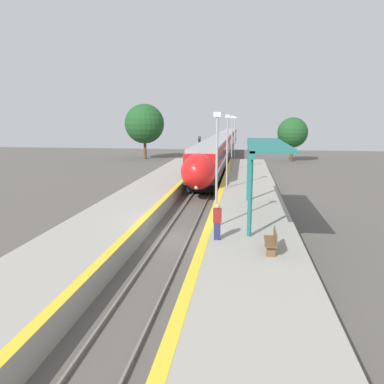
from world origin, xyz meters
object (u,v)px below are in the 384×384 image
object	(u,v)px
lamppost_far	(232,139)
lamppost_farthest	(235,135)
platform_bench	(272,241)
lamppost_near	(217,163)
railway_signal	(199,149)
lamppost_mid	(227,147)
person_waiting	(217,221)
train	(223,144)

from	to	relation	value
lamppost_far	lamppost_farthest	world-z (taller)	same
platform_bench	lamppost_near	distance (m)	4.98
railway_signal	lamppost_mid	bearing A→B (deg)	-76.47
railway_signal	lamppost_near	world-z (taller)	lamppost_near
railway_signal	lamppost_far	world-z (taller)	lamppost_far
person_waiting	lamppost_farthest	distance (m)	34.66
lamppost_near	train	bearing A→B (deg)	92.81
railway_signal	lamppost_near	xyz separation A→B (m)	(4.23, -28.43, 1.64)
lamppost_mid	lamppost_far	world-z (taller)	same
railway_signal	lamppost_farthest	size ratio (longest dim) A/B	0.74
lamppost_mid	lamppost_farthest	bearing A→B (deg)	90.00
lamppost_near	lamppost_far	world-z (taller)	same
train	railway_signal	bearing A→B (deg)	-97.26
person_waiting	lamppost_farthest	xyz separation A→B (m)	(-0.20, 34.58, 2.36)
train	platform_bench	size ratio (longest dim) A/B	46.04
platform_bench	lamppost_mid	xyz separation A→B (m)	(-2.53, 14.15, 2.74)
railway_signal	lamppost_farthest	world-z (taller)	lamppost_farthest
platform_bench	lamppost_far	size ratio (longest dim) A/B	0.28
train	lamppost_mid	distance (m)	33.77
person_waiting	lamppost_mid	world-z (taller)	lamppost_mid
lamppost_far	railway_signal	bearing A→B (deg)	122.17
train	lamppost_far	size ratio (longest dim) A/B	12.69
lamppost_near	lamppost_farthest	size ratio (longest dim) A/B	1.00
lamppost_mid	lamppost_far	xyz separation A→B (m)	(0.00, 10.85, 0.00)
train	person_waiting	size ratio (longest dim) A/B	43.65
person_waiting	lamppost_farthest	world-z (taller)	lamppost_farthest
platform_bench	railway_signal	bearing A→B (deg)	102.02
lamppost_farthest	train	bearing A→B (deg)	100.36
person_waiting	lamppost_near	distance (m)	3.12
railway_signal	train	bearing A→B (deg)	82.74
platform_bench	lamppost_mid	bearing A→B (deg)	100.13
platform_bench	railway_signal	size ratio (longest dim) A/B	0.37
lamppost_mid	lamppost_farthest	world-z (taller)	same
railway_signal	lamppost_farthest	distance (m)	6.13
person_waiting	lamppost_far	distance (m)	23.85
railway_signal	lamppost_near	distance (m)	28.79
platform_bench	lamppost_mid	distance (m)	14.63
train	person_waiting	world-z (taller)	train
lamppost_near	railway_signal	bearing A→B (deg)	98.46
lamppost_mid	platform_bench	bearing A→B (deg)	-79.87
train	lamppost_farthest	xyz separation A→B (m)	(2.18, -11.94, 1.99)
person_waiting	lamppost_near	size ratio (longest dim) A/B	0.29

